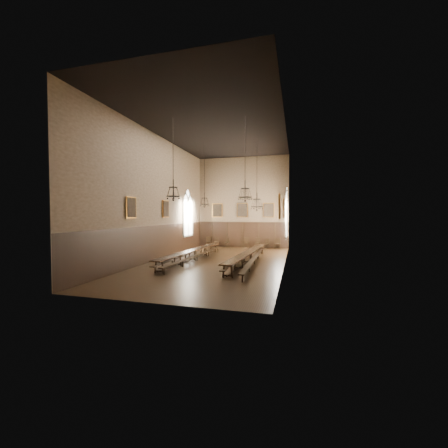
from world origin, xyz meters
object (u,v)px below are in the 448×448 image
at_px(chair_7, 278,246).
at_px(chandelier_front_left, 173,191).
at_px(bench_left_outer, 185,256).
at_px(bench_left_inner, 197,257).
at_px(chandelier_back_left, 204,200).
at_px(chair_4, 246,245).
at_px(chair_0, 209,244).
at_px(chandelier_back_right, 257,202).
at_px(chair_1, 216,244).
at_px(chair_6, 267,246).
at_px(chandelier_front_right, 245,191).
at_px(chair_2, 227,244).
at_px(chair_5, 257,245).
at_px(table_right, 248,258).
at_px(bench_right_outer, 254,260).
at_px(table_left, 192,255).
at_px(bench_right_inner, 238,259).

height_order(chair_7, chandelier_front_left, chandelier_front_left).
xyz_separation_m(bench_left_outer, bench_left_inner, (0.97, -0.20, 0.00)).
distance_m(chair_7, chandelier_back_left, 8.79).
bearing_deg(chair_4, bench_left_outer, -108.33).
bearing_deg(chair_0, chandelier_back_right, -64.14).
distance_m(chair_1, chandelier_back_right, 8.43).
xyz_separation_m(chair_6, chandelier_front_right, (-0.16, -10.62, 4.37)).
distance_m(chair_2, chair_4, 1.95).
xyz_separation_m(chandelier_back_left, chandelier_back_right, (4.24, -0.06, -0.28)).
bearing_deg(chandelier_back_left, chair_0, 104.84).
distance_m(chair_5, chandelier_back_right, 6.86).
relative_size(bench_left_inner, chair_6, 11.02).
xyz_separation_m(bench_left_outer, chandelier_back_left, (0.52, 2.72, 4.19)).
bearing_deg(table_right, bench_right_outer, -24.83).
relative_size(chair_0, chair_7, 0.98).
height_order(bench_left_outer, chandelier_front_left, chandelier_front_left).
xyz_separation_m(table_right, chair_5, (-0.51, 8.50, -0.07)).
distance_m(table_left, bench_left_inner, 0.43).
xyz_separation_m(table_right, bench_right_outer, (0.50, -0.23, -0.08)).
xyz_separation_m(table_right, chair_6, (0.38, 8.46, -0.11)).
height_order(chair_1, chair_2, chair_1).
bearing_deg(bench_right_outer, chair_6, 90.79).
bearing_deg(chair_6, table_right, -76.52).
bearing_deg(chair_4, chair_7, 1.48).
bearing_deg(table_right, chair_7, 80.46).
distance_m(chandelier_back_left, chandelier_front_left, 5.93).
relative_size(bench_left_inner, chair_5, 9.87).
bearing_deg(bench_right_inner, chandelier_back_left, 139.93).
bearing_deg(bench_left_inner, chair_2, 89.89).
distance_m(bench_right_inner, chair_1, 9.38).
relative_size(table_right, chandelier_front_left, 2.05).
relative_size(chair_7, chandelier_back_left, 0.21).
bearing_deg(chair_4, bench_left_inner, -101.82).
xyz_separation_m(bench_left_outer, chair_1, (-0.13, 8.32, 0.02)).
height_order(chair_4, chair_6, chair_4).
xyz_separation_m(bench_left_inner, chair_6, (3.97, 8.44, -0.01)).
height_order(bench_left_outer, chandelier_front_right, chandelier_front_right).
distance_m(table_right, bench_right_outer, 0.55).
bearing_deg(chair_1, bench_left_inner, -82.04).
distance_m(chair_5, chair_6, 0.89).
xyz_separation_m(table_right, bench_right_inner, (-0.64, 0.08, -0.10)).
relative_size(chair_1, chair_5, 0.99).
distance_m(chair_2, chandelier_front_left, 12.28).
height_order(bench_left_outer, chair_7, chair_7).
bearing_deg(chair_2, chair_7, 16.79).
xyz_separation_m(bench_right_outer, chair_2, (-4.08, 8.71, -0.03)).
distance_m(chair_2, chair_6, 3.96).
bearing_deg(chandelier_front_left, chair_6, 69.20).
bearing_deg(chandelier_front_right, chandelier_back_right, 90.20).
relative_size(bench_right_outer, chandelier_front_left, 2.22).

